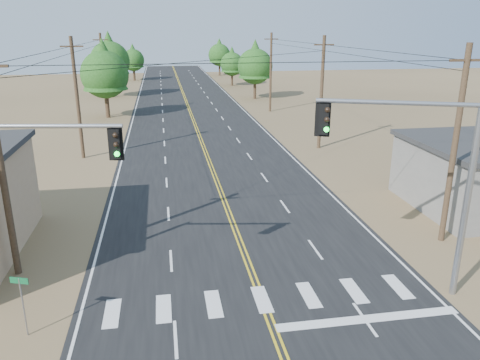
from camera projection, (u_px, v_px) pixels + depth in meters
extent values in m
cube|color=black|center=(208.00, 158.00, 39.84)|extent=(15.00, 200.00, 0.02)
cylinder|color=#4C3826|center=(1.00, 168.00, 19.76)|extent=(0.30, 0.30, 10.00)
cylinder|color=#4C3826|center=(77.00, 99.00, 38.50)|extent=(0.30, 0.30, 10.00)
cube|color=#4C3826|center=(72.00, 46.00, 37.19)|extent=(1.80, 0.12, 0.12)
cylinder|color=#4C3826|center=(104.00, 75.00, 57.24)|extent=(0.30, 0.30, 10.00)
cube|color=#4C3826|center=(100.00, 40.00, 55.93)|extent=(1.80, 0.12, 0.12)
cylinder|color=#4C3826|center=(454.00, 148.00, 23.06)|extent=(0.30, 0.30, 10.00)
cube|color=#4C3826|center=(467.00, 60.00, 21.75)|extent=(1.80, 0.12, 0.12)
cylinder|color=#4C3826|center=(321.00, 94.00, 41.80)|extent=(0.30, 0.30, 10.00)
cube|color=#4C3826|center=(324.00, 45.00, 40.49)|extent=(1.80, 0.12, 0.12)
cylinder|color=#4C3826|center=(271.00, 73.00, 60.54)|extent=(0.30, 0.30, 10.00)
cube|color=#4C3826|center=(271.00, 39.00, 59.23)|extent=(1.80, 0.12, 0.12)
cylinder|color=gray|center=(41.00, 126.00, 17.14)|extent=(5.91, 1.11, 0.16)
cube|color=black|center=(116.00, 144.00, 17.36)|extent=(0.40, 0.36, 1.12)
sphere|color=black|center=(115.00, 135.00, 17.08)|extent=(0.20, 0.20, 0.20)
sphere|color=black|center=(116.00, 145.00, 17.19)|extent=(0.20, 0.20, 0.20)
sphere|color=#0CE533|center=(117.00, 154.00, 17.30)|extent=(0.20, 0.20, 0.20)
cylinder|color=gray|center=(466.00, 207.00, 18.47)|extent=(0.27, 0.27, 7.81)
cylinder|color=gray|center=(396.00, 103.00, 17.82)|extent=(5.72, 2.41, 0.18)
cube|color=black|center=(324.00, 119.00, 18.59)|extent=(0.49, 0.46, 1.23)
sphere|color=black|center=(328.00, 110.00, 18.30)|extent=(0.22, 0.22, 0.22)
sphere|color=black|center=(327.00, 120.00, 18.43)|extent=(0.22, 0.22, 0.22)
sphere|color=#0CE533|center=(326.00, 129.00, 18.55)|extent=(0.22, 0.22, 0.22)
cylinder|color=gray|center=(23.00, 307.00, 16.67)|extent=(0.06, 0.06, 2.34)
cube|color=#0C5A2E|center=(19.00, 281.00, 16.33)|extent=(0.67, 0.26, 0.23)
cylinder|color=#3F2D1E|center=(107.00, 104.00, 57.28)|extent=(0.49, 0.49, 3.42)
cone|color=#1E4F16|center=(104.00, 64.00, 55.80)|extent=(5.32, 5.32, 6.08)
sphere|color=#1E4F16|center=(105.00, 74.00, 56.18)|extent=(5.70, 5.70, 5.70)
cylinder|color=#3F2D1E|center=(112.00, 85.00, 74.12)|extent=(0.50, 0.50, 3.65)
cone|color=#1E4F16|center=(109.00, 52.00, 72.54)|extent=(5.68, 5.68, 6.49)
sphere|color=#1E4F16|center=(110.00, 61.00, 72.95)|extent=(6.09, 6.09, 6.09)
cylinder|color=#3F2D1E|center=(134.00, 74.00, 97.33)|extent=(0.48, 0.48, 2.70)
cone|color=#1E4F16|center=(133.00, 55.00, 96.16)|extent=(4.19, 4.19, 4.79)
sphere|color=#1E4F16|center=(133.00, 60.00, 96.47)|extent=(4.49, 4.49, 4.49)
cylinder|color=#3F2D1E|center=(255.00, 88.00, 72.44)|extent=(0.44, 0.44, 3.22)
cone|color=#1E4F16|center=(255.00, 59.00, 71.05)|extent=(5.01, 5.01, 5.72)
sphere|color=#1E4F16|center=(255.00, 66.00, 71.41)|extent=(5.37, 5.37, 5.37)
cylinder|color=#3F2D1E|center=(232.00, 79.00, 88.75)|extent=(0.40, 0.40, 2.61)
cone|color=#1E4F16|center=(232.00, 59.00, 87.61)|extent=(4.06, 4.06, 4.64)
sphere|color=#1E4F16|center=(232.00, 64.00, 87.91)|extent=(4.35, 4.35, 4.35)
cylinder|color=#3F2D1E|center=(220.00, 69.00, 107.33)|extent=(0.41, 0.41, 2.99)
cone|color=#1E4F16|center=(219.00, 50.00, 106.03)|extent=(4.65, 4.65, 5.32)
sphere|color=#1E4F16|center=(219.00, 55.00, 106.37)|extent=(4.99, 4.99, 4.99)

